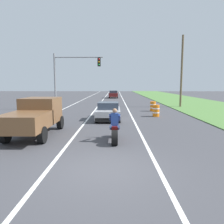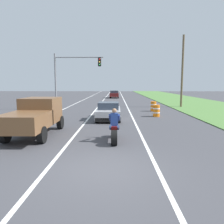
{
  "view_description": "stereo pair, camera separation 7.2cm",
  "coord_description": "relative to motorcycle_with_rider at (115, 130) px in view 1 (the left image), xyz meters",
  "views": [
    {
      "loc": [
        0.38,
        -6.7,
        2.75
      ],
      "look_at": [
        0.18,
        6.91,
        1.0
      ],
      "focal_mm": 34.7,
      "sensor_mm": 36.0,
      "label": 1
    },
    {
      "loc": [
        0.45,
        -6.7,
        2.75
      ],
      "look_at": [
        0.18,
        6.91,
        1.0
      ],
      "focal_mm": 34.7,
      "sensor_mm": 36.0,
      "label": 2
    }
  ],
  "objects": [
    {
      "name": "traffic_light_mast_near",
      "position": [
        -4.82,
        13.3,
        3.45
      ],
      "size": [
        5.27,
        0.34,
        6.0
      ],
      "color": "gray",
      "rests_on": "ground"
    },
    {
      "name": "lane_stripe_right_solid",
      "position": [
        1.44,
        16.56,
        -0.59
      ],
      "size": [
        0.14,
        120.0,
        0.01
      ],
      "primitive_type": "cube",
      "color": "white",
      "rests_on": "ground"
    },
    {
      "name": "motorcycle_with_rider",
      "position": [
        0.0,
        0.0,
        0.0
      ],
      "size": [
        0.7,
        2.21,
        1.62
      ],
      "color": "black",
      "rests_on": "ground"
    },
    {
      "name": "ground_plane",
      "position": [
        -0.36,
        -3.44,
        -0.59
      ],
      "size": [
        160.0,
        160.0,
        0.0
      ],
      "primitive_type": "plane",
      "color": "#424247"
    },
    {
      "name": "sports_car_silver",
      "position": [
        -0.51,
        6.69,
        0.04
      ],
      "size": [
        1.84,
        4.3,
        1.37
      ],
      "color": "#B7B7BC",
      "rests_on": "ground"
    },
    {
      "name": "utility_pole_roadside",
      "position": [
        7.94,
        16.13,
        3.65
      ],
      "size": [
        0.24,
        0.24,
        8.48
      ],
      "primitive_type": "cylinder",
      "color": "brown",
      "rests_on": "ground"
    },
    {
      "name": "lane_stripe_centre_dashed",
      "position": [
        -2.16,
        16.56,
        -0.59
      ],
      "size": [
        0.14,
        120.0,
        0.01
      ],
      "primitive_type": "cube",
      "color": "white",
      "rests_on": "ground"
    },
    {
      "name": "pickup_truck_left_lane_brown",
      "position": [
        -4.26,
        1.3,
        0.51
      ],
      "size": [
        2.02,
        4.8,
        1.98
      ],
      "color": "brown",
      "rests_on": "ground"
    },
    {
      "name": "lane_stripe_left_solid",
      "position": [
        -5.76,
        16.56,
        -0.59
      ],
      "size": [
        0.14,
        120.0,
        0.01
      ],
      "primitive_type": "cube",
      "color": "white",
      "rests_on": "ground"
    },
    {
      "name": "distant_car_far_ahead",
      "position": [
        -0.34,
        33.65,
        0.18
      ],
      "size": [
        1.8,
        4.0,
        1.5
      ],
      "color": "maroon",
      "rests_on": "ground"
    },
    {
      "name": "construction_barrel_mid",
      "position": [
        3.9,
        12.0,
        -0.09
      ],
      "size": [
        0.58,
        0.58,
        1.0
      ],
      "color": "orange",
      "rests_on": "ground"
    },
    {
      "name": "grass_verge_right",
      "position": [
        11.56,
        16.56,
        -0.56
      ],
      "size": [
        10.0,
        120.0,
        0.06
      ],
      "primitive_type": "cube",
      "color": "#517F3D",
      "rests_on": "ground"
    },
    {
      "name": "construction_barrel_nearest",
      "position": [
        3.52,
        8.27,
        -0.09
      ],
      "size": [
        0.58,
        0.58,
        1.0
      ],
      "color": "orange",
      "rests_on": "ground"
    }
  ]
}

